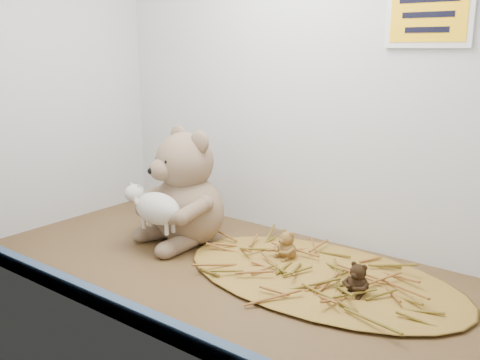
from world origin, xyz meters
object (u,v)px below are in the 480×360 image
Objects in this scene: main_teddy at (188,186)px; mini_teddy_brown at (358,277)px; toy_lamb at (158,209)px; mini_teddy_tan at (287,243)px.

mini_teddy_brown is (48.42, -3.23, -10.13)cm from main_teddy.
mini_teddy_tan is (27.44, 14.24, -6.67)cm from toy_lamb.
mini_teddy_brown is (20.98, -6.97, -0.11)cm from mini_teddy_tan.
mini_teddy_brown is at bearing 8.54° from toy_lamb.
main_teddy is 4.49× the size of mini_teddy_brown.
main_teddy reaches higher than toy_lamb.
mini_teddy_tan is 22.11cm from mini_teddy_brown.
main_teddy is 29.45cm from mini_teddy_tan.
toy_lamb is at bearing -71.67° from main_teddy.
main_teddy is 1.75× the size of toy_lamb.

